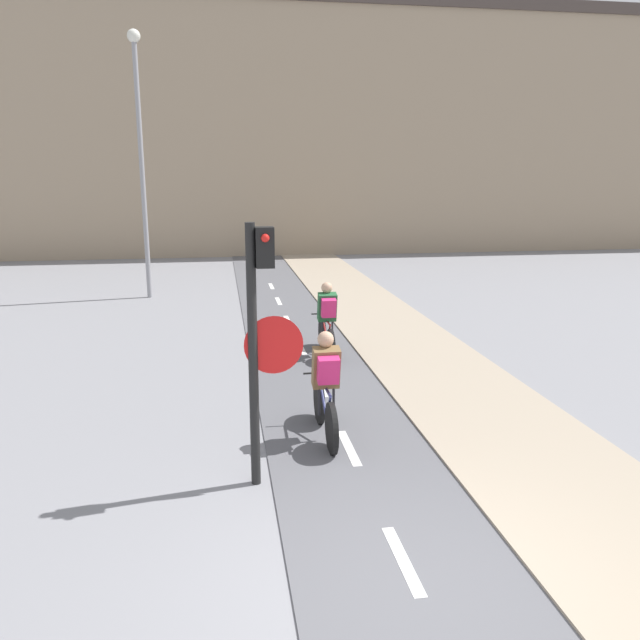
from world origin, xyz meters
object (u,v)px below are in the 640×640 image
street_lamp_far (140,141)px  cyclist_near (326,389)px  cyclist_far (327,321)px  traffic_light_pole (260,327)px

street_lamp_far → cyclist_near: size_ratio=4.32×
cyclist_near → cyclist_far: cyclist_near is taller
street_lamp_far → cyclist_far: street_lamp_far is taller
traffic_light_pole → street_lamp_far: (-2.53, 12.04, 2.59)m
cyclist_near → cyclist_far: (0.69, 3.97, -0.00)m
street_lamp_far → cyclist_near: bearing=-72.4°
street_lamp_far → cyclist_near: (3.47, -10.91, -3.76)m
traffic_light_pole → cyclist_far: (1.63, 5.10, -1.18)m
traffic_light_pole → cyclist_near: size_ratio=1.78×
street_lamp_far → cyclist_far: (4.16, -6.94, -3.77)m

